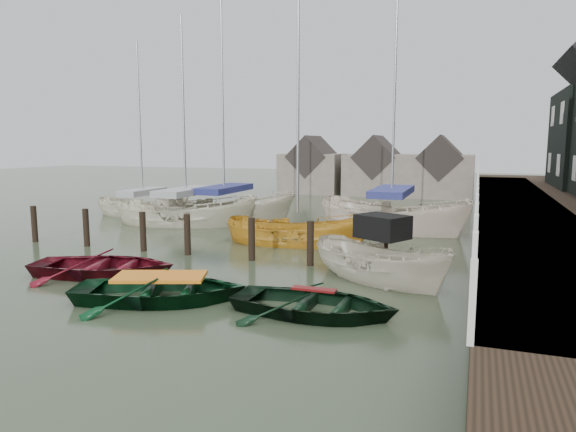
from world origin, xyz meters
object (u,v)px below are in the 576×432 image
at_px(rowboat_dkgreen, 314,315).
at_px(sailboat_b, 225,220).
at_px(sailboat_a, 187,223).
at_px(sailboat_c, 298,243).
at_px(motorboat, 380,278).
at_px(sailboat_e, 144,214).
at_px(rowboat_green, 161,301).
at_px(sailboat_d, 391,228).
at_px(rowboat_red, 104,275).

height_order(rowboat_dkgreen, sailboat_b, sailboat_b).
xyz_separation_m(sailboat_a, sailboat_b, (1.24, 1.48, 0.00)).
xyz_separation_m(sailboat_a, sailboat_c, (6.47, -2.62, -0.04)).
height_order(motorboat, sailboat_e, sailboat_e).
distance_m(rowboat_green, sailboat_a, 12.02).
distance_m(rowboat_green, sailboat_d, 12.95).
relative_size(sailboat_b, sailboat_c, 1.12).
relative_size(motorboat, sailboat_e, 0.48).
bearing_deg(sailboat_b, rowboat_dkgreen, -167.62).
xyz_separation_m(rowboat_green, sailboat_e, (-9.46, 12.36, 0.07)).
bearing_deg(sailboat_d, rowboat_green, -174.48).
relative_size(motorboat, sailboat_d, 0.38).
distance_m(rowboat_dkgreen, sailboat_a, 13.96).
height_order(rowboat_green, sailboat_a, sailboat_a).
bearing_deg(sailboat_b, motorboat, -155.36).
height_order(sailboat_c, sailboat_e, sailboat_c).
distance_m(rowboat_dkgreen, motorboat, 3.45).
relative_size(rowboat_red, rowboat_green, 1.00).
relative_size(rowboat_red, sailboat_a, 0.38).
xyz_separation_m(rowboat_dkgreen, sailboat_b, (-8.26, 11.71, 0.06)).
height_order(rowboat_red, sailboat_a, sailboat_a).
height_order(rowboat_green, sailboat_b, sailboat_b).
bearing_deg(rowboat_dkgreen, sailboat_d, 2.09).
bearing_deg(rowboat_dkgreen, sailboat_b, 36.20).
height_order(motorboat, sailboat_c, sailboat_c).
distance_m(sailboat_c, sailboat_e, 11.10).
distance_m(rowboat_red, sailboat_c, 7.42).
xyz_separation_m(motorboat, sailboat_c, (-3.91, 4.28, -0.07)).
bearing_deg(rowboat_red, sailboat_c, -44.60).
height_order(sailboat_b, sailboat_c, sailboat_b).
distance_m(rowboat_red, sailboat_a, 9.48).
height_order(motorboat, sailboat_d, sailboat_d).
relative_size(rowboat_dkgreen, sailboat_b, 0.30).
relative_size(rowboat_red, motorboat, 0.86).
bearing_deg(sailboat_c, rowboat_red, 143.06).
bearing_deg(sailboat_c, rowboat_green, 167.48).
relative_size(rowboat_green, sailboat_c, 0.37).
bearing_deg(sailboat_a, rowboat_green, -165.71).
distance_m(rowboat_red, rowboat_green, 3.30).
bearing_deg(sailboat_e, sailboat_a, -119.66).
bearing_deg(sailboat_c, sailboat_e, 59.34).
relative_size(rowboat_red, sailboat_d, 0.33).
bearing_deg(rowboat_red, sailboat_e, 16.06).
xyz_separation_m(rowboat_dkgreen, sailboat_a, (-9.50, 10.23, 0.06)).
distance_m(rowboat_dkgreen, sailboat_d, 12.13).
bearing_deg(motorboat, rowboat_dkgreen, -166.17).
bearing_deg(rowboat_dkgreen, sailboat_e, 48.72).
xyz_separation_m(rowboat_dkgreen, motorboat, (0.87, 3.33, 0.09)).
height_order(rowboat_green, sailboat_c, sailboat_c).
bearing_deg(rowboat_dkgreen, rowboat_green, 96.03).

